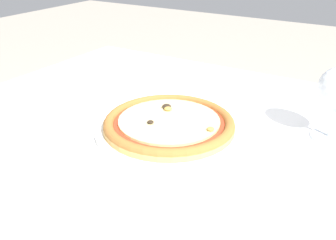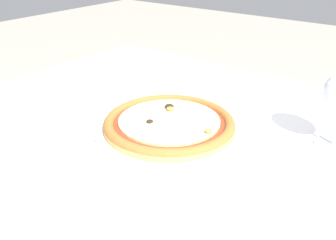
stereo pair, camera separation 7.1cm
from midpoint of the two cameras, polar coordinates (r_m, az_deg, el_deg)
The scene contains 3 objects.
dining_table at distance 0.77m, azimuth 9.05°, elevation -10.64°, with size 1.47×0.94×0.75m.
pizza_plate at distance 0.79m, azimuth -2.58°, elevation -0.91°, with size 0.31×0.31×0.04m.
fork at distance 0.70m, azimuth -23.28°, elevation -8.68°, with size 0.03×0.17×0.00m.
Camera 1 is at (0.19, -0.60, 1.12)m, focal length 40.00 mm.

